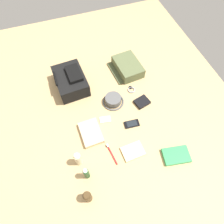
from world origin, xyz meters
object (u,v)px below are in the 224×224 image
object	(u,v)px
media_player	(105,119)
folded_towel	(91,133)
cell_phone	(132,124)
toothbrush	(111,153)
notepad	(133,151)
wristwatch	(131,90)
cologne_bottle	(88,197)
wallet	(142,102)
shampoo_bottle	(86,173)
backpack	(71,81)
toiletry_pouch	(127,67)
paperback_novel	(176,155)
bucket_hat	(113,100)
lotion_bottle	(78,159)

from	to	relation	value
media_player	folded_towel	size ratio (longest dim) A/B	0.46
cell_phone	toothbrush	distance (m)	0.27
cell_phone	media_player	size ratio (longest dim) A/B	1.26
notepad	cell_phone	bearing A→B (deg)	-22.98
wristwatch	folded_towel	xyz separation A→B (m)	(-0.28, 0.43, 0.01)
cologne_bottle	wallet	distance (m)	0.81
shampoo_bottle	wristwatch	distance (m)	0.77
backpack	folded_towel	size ratio (longest dim) A/B	1.66
media_player	toiletry_pouch	bearing A→B (deg)	-39.26
toiletry_pouch	folded_towel	size ratio (longest dim) A/B	1.46
toiletry_pouch	paperback_novel	size ratio (longest dim) A/B	1.48
wristwatch	toiletry_pouch	bearing A→B (deg)	-11.82
media_player	notepad	bearing A→B (deg)	-160.84
backpack	toothbrush	xyz separation A→B (m)	(-0.66, -0.12, -0.06)
cell_phone	wristwatch	world-z (taller)	cell_phone
cologne_bottle	folded_towel	distance (m)	0.44
cell_phone	bucket_hat	bearing A→B (deg)	15.83
lotion_bottle	media_player	size ratio (longest dim) A/B	1.55
bucket_hat	toiletry_pouch	bearing A→B (deg)	-39.12
toiletry_pouch	shampoo_bottle	distance (m)	0.96
wallet	toothbrush	bearing A→B (deg)	116.09
backpack	paperback_novel	world-z (taller)	backpack
bucket_hat	cell_phone	world-z (taller)	bucket_hat
cologne_bottle	cell_phone	xyz separation A→B (m)	(0.39, -0.44, -0.05)
toothbrush	backpack	bearing A→B (deg)	10.48
toothbrush	notepad	world-z (taller)	toothbrush
backpack	lotion_bottle	world-z (taller)	backpack
toothbrush	shampoo_bottle	bearing A→B (deg)	116.01
bucket_hat	paperback_novel	size ratio (longest dim) A/B	0.86
bucket_hat	toothbrush	world-z (taller)	bucket_hat
paperback_novel	folded_towel	xyz separation A→B (m)	(0.35, 0.51, 0.01)
lotion_bottle	paperback_novel	size ratio (longest dim) A/B	0.72
bucket_hat	toothbrush	size ratio (longest dim) A/B	1.06
lotion_bottle	wallet	distance (m)	0.67
media_player	wallet	size ratio (longest dim) A/B	0.84
shampoo_bottle	bucket_hat	bearing A→B (deg)	-35.24
paperback_novel	wallet	size ratio (longest dim) A/B	1.79
lotion_bottle	folded_towel	bearing A→B (deg)	-36.92
media_player	backpack	bearing A→B (deg)	22.34
paperback_novel	media_player	xyz separation A→B (m)	(0.43, 0.37, -0.01)
wristwatch	media_player	bearing A→B (deg)	124.18
toiletry_pouch	shampoo_bottle	bearing A→B (deg)	143.31
wristwatch	notepad	size ratio (longest dim) A/B	0.47
cell_phone	toiletry_pouch	bearing A→B (deg)	-17.32
paperback_novel	folded_towel	size ratio (longest dim) A/B	0.99
toiletry_pouch	bucket_hat	bearing A→B (deg)	140.88
shampoo_bottle	toothbrush	distance (m)	0.23
bucket_hat	wristwatch	world-z (taller)	bucket_hat
paperback_novel	wallet	world-z (taller)	paperback_novel
lotion_bottle	wallet	world-z (taller)	lotion_bottle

